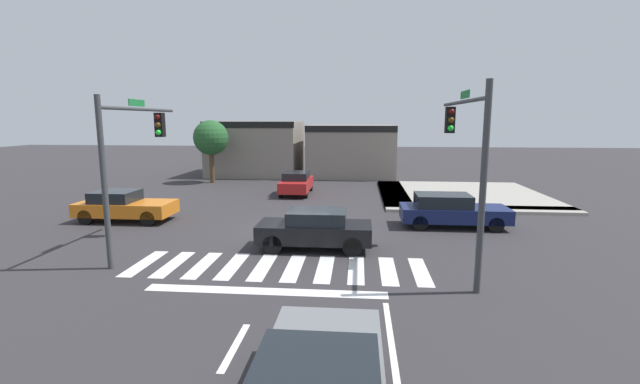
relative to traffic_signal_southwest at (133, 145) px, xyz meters
The scene contains 12 objects.
ground_plane 7.31m from the traffic_signal_southwest, 30.80° to the left, with size 120.00×120.00×0.00m, color #302D30.
crosswalk_near 6.71m from the traffic_signal_southwest, 13.81° to the right, with size 9.56×2.64×0.01m.
bike_detector_marking 10.38m from the traffic_signal_southwest, 39.48° to the right, with size 1.14×1.14×0.01m.
curb_corner_northeast 19.09m from the traffic_signal_southwest, 42.33° to the left, with size 10.00×10.60×0.15m.
storefront_row 22.76m from the traffic_signal_southwest, 82.95° to the left, with size 15.47×7.02×4.58m.
traffic_signal_southwest is the anchor object (origin of this frame).
traffic_signal_southeast 11.22m from the traffic_signal_southwest, ahead, with size 0.32×5.84×5.76m.
car_navy 13.26m from the traffic_signal_southwest, 21.43° to the left, with size 4.65×1.87×1.47m.
car_black 7.08m from the traffic_signal_southwest, ahead, with size 4.16×1.74×1.45m.
car_orange 6.29m from the traffic_signal_southwest, 124.36° to the left, with size 4.35×1.95×1.43m.
car_red 13.61m from the traffic_signal_southwest, 72.73° to the left, with size 1.75×4.12×1.43m.
roadside_tree 17.48m from the traffic_signal_southwest, 100.40° to the left, with size 2.60×2.60×4.70m.
Camera 1 is at (2.55, -17.79, 4.72)m, focal length 24.38 mm.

